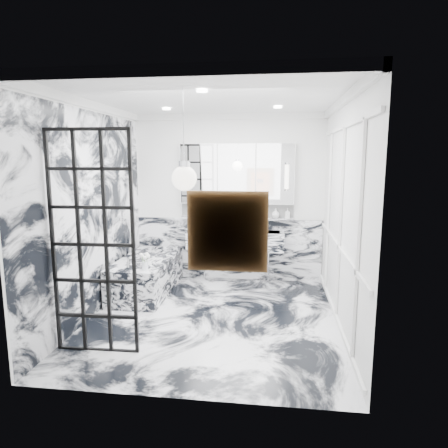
# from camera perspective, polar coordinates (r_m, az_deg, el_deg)

# --- Properties ---
(floor) EXTENTS (3.60, 3.60, 0.00)m
(floor) POSITION_cam_1_polar(r_m,az_deg,el_deg) (5.40, -1.70, -13.25)
(floor) COLOR white
(floor) RESTS_ON ground
(ceiling) EXTENTS (3.60, 3.60, 0.00)m
(ceiling) POSITION_cam_1_polar(r_m,az_deg,el_deg) (5.03, -1.86, 17.62)
(ceiling) COLOR white
(ceiling) RESTS_ON wall_back
(wall_back) EXTENTS (3.60, 0.00, 3.60)m
(wall_back) POSITION_cam_1_polar(r_m,az_deg,el_deg) (6.80, 0.63, 3.69)
(wall_back) COLOR white
(wall_back) RESTS_ON floor
(wall_front) EXTENTS (3.60, 0.00, 3.60)m
(wall_front) POSITION_cam_1_polar(r_m,az_deg,el_deg) (3.29, -6.75, -2.66)
(wall_front) COLOR white
(wall_front) RESTS_ON floor
(wall_left) EXTENTS (0.00, 3.60, 3.60)m
(wall_left) POSITION_cam_1_polar(r_m,az_deg,el_deg) (5.51, -18.44, 1.83)
(wall_left) COLOR white
(wall_left) RESTS_ON floor
(wall_right) EXTENTS (0.00, 3.60, 3.60)m
(wall_right) POSITION_cam_1_polar(r_m,az_deg,el_deg) (5.03, 16.53, 1.24)
(wall_right) COLOR white
(wall_right) RESTS_ON floor
(marble_clad_back) EXTENTS (3.18, 0.05, 1.05)m
(marble_clad_back) POSITION_cam_1_polar(r_m,az_deg,el_deg) (6.92, 0.59, -3.56)
(marble_clad_back) COLOR white
(marble_clad_back) RESTS_ON floor
(marble_clad_left) EXTENTS (0.02, 3.56, 2.68)m
(marble_clad_left) POSITION_cam_1_polar(r_m,az_deg,el_deg) (5.51, -18.26, 1.21)
(marble_clad_left) COLOR white
(marble_clad_left) RESTS_ON floor
(panel_molding) EXTENTS (0.03, 3.40, 2.30)m
(panel_molding) POSITION_cam_1_polar(r_m,az_deg,el_deg) (5.04, 16.25, 0.12)
(panel_molding) COLOR white
(panel_molding) RESTS_ON floor
(soap_bottle_a) EXTENTS (0.09, 0.09, 0.20)m
(soap_bottle_a) POSITION_cam_1_polar(r_m,az_deg,el_deg) (6.69, 5.10, 1.74)
(soap_bottle_a) COLOR #8C5919
(soap_bottle_a) RESTS_ON ledge
(soap_bottle_b) EXTENTS (0.08, 0.08, 0.17)m
(soap_bottle_b) POSITION_cam_1_polar(r_m,az_deg,el_deg) (6.70, 9.05, 1.52)
(soap_bottle_b) COLOR #4C4C51
(soap_bottle_b) RESTS_ON ledge
(soap_bottle_c) EXTENTS (0.16, 0.16, 0.16)m
(soap_bottle_c) POSITION_cam_1_polar(r_m,az_deg,el_deg) (6.69, 7.40, 1.55)
(soap_bottle_c) COLOR silver
(soap_bottle_c) RESTS_ON ledge
(face_pot) EXTENTS (0.16, 0.16, 0.16)m
(face_pot) POSITION_cam_1_polar(r_m,az_deg,el_deg) (6.72, 2.50, 1.59)
(face_pot) COLOR white
(face_pot) RESTS_ON ledge
(amber_bottle) EXTENTS (0.04, 0.04, 0.10)m
(amber_bottle) POSITION_cam_1_polar(r_m,az_deg,el_deg) (6.70, 5.30, 1.32)
(amber_bottle) COLOR #8C5919
(amber_bottle) RESTS_ON ledge
(flower_vase) EXTENTS (0.09, 0.09, 0.12)m
(flower_vase) POSITION_cam_1_polar(r_m,az_deg,el_deg) (5.64, -11.22, -5.90)
(flower_vase) COLOR silver
(flower_vase) RESTS_ON bathtub
(crittall_door) EXTENTS (0.88, 0.06, 2.37)m
(crittall_door) POSITION_cam_1_polar(r_m,az_deg,el_deg) (4.41, -18.26, -2.82)
(crittall_door) COLOR black
(crittall_door) RESTS_ON floor
(artwork) EXTENTS (0.56, 0.05, 0.56)m
(artwork) POSITION_cam_1_polar(r_m,az_deg,el_deg) (3.24, 0.50, -1.06)
(artwork) COLOR #D35515
(artwork) RESTS_ON wall_front
(pendant_light) EXTENTS (0.25, 0.25, 0.25)m
(pendant_light) POSITION_cam_1_polar(r_m,az_deg,el_deg) (3.94, -5.69, 6.51)
(pendant_light) COLOR white
(pendant_light) RESTS_ON ceiling
(trough_sink) EXTENTS (1.60, 0.45, 0.30)m
(trough_sink) POSITION_cam_1_polar(r_m,az_deg,el_deg) (6.65, 1.66, -2.30)
(trough_sink) COLOR silver
(trough_sink) RESTS_ON wall_back
(ledge) EXTENTS (1.90, 0.14, 0.04)m
(ledge) POSITION_cam_1_polar(r_m,az_deg,el_deg) (6.75, 1.81, 0.81)
(ledge) COLOR silver
(ledge) RESTS_ON wall_back
(subway_tile) EXTENTS (1.90, 0.03, 0.23)m
(subway_tile) POSITION_cam_1_polar(r_m,az_deg,el_deg) (6.79, 1.87, 2.02)
(subway_tile) COLOR white
(subway_tile) RESTS_ON wall_back
(mirror_cabinet) EXTENTS (1.90, 0.16, 1.00)m
(mirror_cabinet) POSITION_cam_1_polar(r_m,az_deg,el_deg) (6.68, 1.85, 7.19)
(mirror_cabinet) COLOR white
(mirror_cabinet) RESTS_ON wall_back
(sconce_left) EXTENTS (0.07, 0.07, 0.40)m
(sconce_left) POSITION_cam_1_polar(r_m,az_deg,el_deg) (6.72, -5.26, 6.83)
(sconce_left) COLOR white
(sconce_left) RESTS_ON mirror_cabinet
(sconce_right) EXTENTS (0.07, 0.07, 0.40)m
(sconce_right) POSITION_cam_1_polar(r_m,az_deg,el_deg) (6.56, 8.96, 6.69)
(sconce_right) COLOR white
(sconce_right) RESTS_ON mirror_cabinet
(bathtub) EXTENTS (0.75, 1.65, 0.55)m
(bathtub) POSITION_cam_1_polar(r_m,az_deg,el_deg) (6.40, -10.95, -7.14)
(bathtub) COLOR silver
(bathtub) RESTS_ON floor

